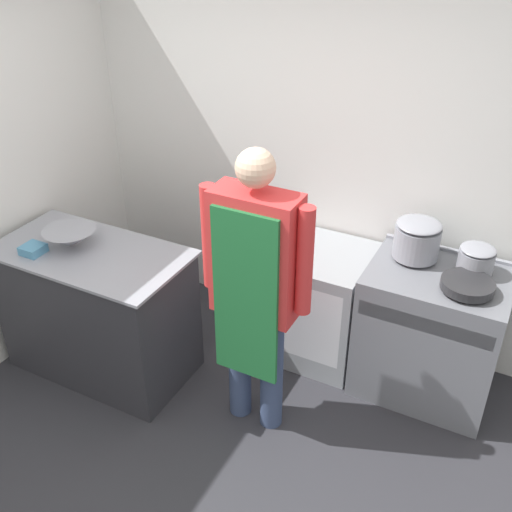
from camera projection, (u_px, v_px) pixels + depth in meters
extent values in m
plane|color=#2D2D33|center=(157.00, 485.00, 3.42)|extent=(14.00, 14.00, 0.00)
cube|color=white|center=(300.00, 153.00, 4.17)|extent=(8.00, 0.05, 2.70)
cube|color=white|center=(30.00, 156.00, 4.12)|extent=(0.05, 8.00, 2.70)
cube|color=#2D2D33|center=(99.00, 312.00, 4.07)|extent=(1.22, 0.66, 0.92)
cube|color=gray|center=(89.00, 253.00, 3.83)|extent=(1.27, 0.69, 0.02)
cube|color=slate|center=(430.00, 333.00, 3.89)|extent=(0.86, 0.65, 0.90)
cube|color=gray|center=(424.00, 324.00, 3.50)|extent=(0.79, 0.03, 0.10)
cube|color=gray|center=(452.00, 250.00, 3.88)|extent=(0.86, 0.03, 0.02)
cube|color=#93999E|center=(316.00, 302.00, 4.25)|extent=(0.70, 0.65, 0.83)
cube|color=silver|center=(298.00, 321.00, 3.99)|extent=(0.60, 0.02, 0.58)
cylinder|color=#38476B|center=(240.00, 360.00, 3.71)|extent=(0.14, 0.14, 0.84)
cylinder|color=#38476B|center=(272.00, 371.00, 3.62)|extent=(0.14, 0.14, 0.84)
cube|color=red|center=(256.00, 255.00, 3.25)|extent=(0.49, 0.22, 0.75)
cube|color=#1E6633|center=(245.00, 299.00, 3.27)|extent=(0.39, 0.02, 1.06)
cylinder|color=red|center=(210.00, 237.00, 3.35)|extent=(0.09, 0.09, 0.63)
cylinder|color=red|center=(305.00, 262.00, 3.12)|extent=(0.09, 0.09, 0.63)
sphere|color=beige|center=(255.00, 168.00, 2.99)|extent=(0.21, 0.21, 0.21)
cone|color=gray|center=(70.00, 238.00, 3.85)|extent=(0.34, 0.34, 0.12)
cube|color=teal|center=(33.00, 249.00, 3.79)|extent=(0.13, 0.13, 0.06)
cylinder|color=gray|center=(417.00, 242.00, 3.75)|extent=(0.29, 0.29, 0.21)
ellipsoid|color=gray|center=(419.00, 225.00, 3.69)|extent=(0.28, 0.28, 0.05)
cylinder|color=#262628|center=(468.00, 285.00, 3.48)|extent=(0.31, 0.31, 0.05)
cylinder|color=gray|center=(476.00, 261.00, 3.63)|extent=(0.22, 0.22, 0.13)
ellipsoid|color=gray|center=(478.00, 249.00, 3.59)|extent=(0.21, 0.21, 0.04)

